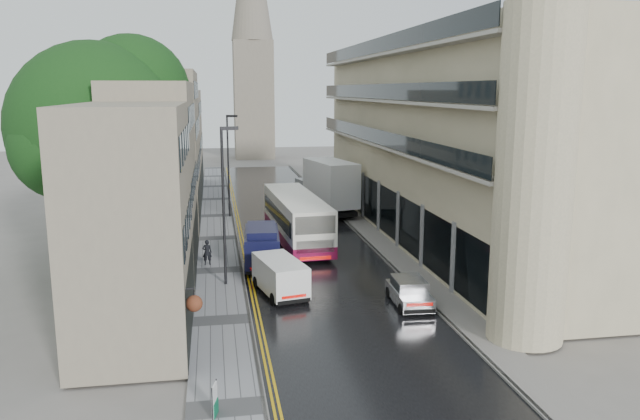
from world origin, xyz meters
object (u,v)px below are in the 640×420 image
object	(u,v)px
white_van	(274,287)
estate_sign	(215,400)
lamp_post_far	(228,167)
silver_hatchback	(402,301)
tree_far	(132,148)
tree_near	(98,156)
cream_bus	(287,231)
lamp_post_near	(224,208)
pedestrian	(207,252)
navy_van	(246,253)
white_lorry	(323,191)

from	to	relation	value
white_van	estate_sign	bearing A→B (deg)	-118.19
lamp_post_far	silver_hatchback	bearing A→B (deg)	-50.20
tree_far	lamp_post_far	size ratio (longest dim) A/B	1.47
tree_near	silver_hatchback	bearing A→B (deg)	-32.06
tree_near	lamp_post_far	size ratio (longest dim) A/B	1.64
tree_near	tree_far	bearing A→B (deg)	88.68
cream_bus	lamp_post_near	size ratio (longest dim) A/B	1.43
lamp_post_near	tree_near	bearing A→B (deg)	141.08
white_van	pedestrian	distance (m)	8.41
navy_van	estate_sign	distance (m)	16.34
white_lorry	estate_sign	size ratio (longest dim) A/B	8.30
tree_near	cream_bus	world-z (taller)	tree_near
tree_near	white_lorry	bearing A→B (deg)	40.97
estate_sign	tree_near	bearing A→B (deg)	122.29
lamp_post_far	estate_sign	bearing A→B (deg)	-69.52
white_lorry	white_van	distance (m)	21.51
tree_near	lamp_post_far	world-z (taller)	tree_near
white_van	lamp_post_far	world-z (taller)	lamp_post_far
tree_near	white_lorry	xyz separation A→B (m)	(15.39, 13.36, -4.57)
cream_bus	white_van	bearing A→B (deg)	-104.18
lamp_post_near	estate_sign	size ratio (longest dim) A/B	7.96
cream_bus	tree_far	bearing A→B (deg)	131.33
white_van	lamp_post_near	world-z (taller)	lamp_post_near
silver_hatchback	lamp_post_near	xyz separation A→B (m)	(-8.26, 5.97, 3.71)
white_van	lamp_post_near	bearing A→B (deg)	109.84
navy_van	white_van	bearing A→B (deg)	-75.15
navy_van	lamp_post_far	bearing A→B (deg)	95.68
pedestrian	estate_sign	distance (m)	18.35
silver_hatchback	lamp_post_near	world-z (taller)	lamp_post_near
white_van	pedestrian	bearing A→B (deg)	100.88
white_lorry	pedestrian	world-z (taller)	white_lorry
pedestrian	lamp_post_far	xyz separation A→B (m)	(1.78, 14.77, 3.46)
lamp_post_far	estate_sign	size ratio (longest dim) A/B	7.84
pedestrian	lamp_post_near	xyz separation A→B (m)	(1.03, -4.07, 3.52)
white_lorry	white_van	bearing A→B (deg)	-118.45
white_lorry	lamp_post_far	distance (m)	8.15
white_lorry	lamp_post_near	xyz separation A→B (m)	(-8.42, -16.93, 2.05)
white_lorry	navy_van	size ratio (longest dim) A/B	1.75
tree_far	cream_bus	xyz separation A→B (m)	(10.76, -10.89, -4.53)
pedestrian	white_van	bearing A→B (deg)	114.91
navy_van	estate_sign	bearing A→B (deg)	-92.70
cream_bus	pedestrian	xyz separation A→B (m)	(-5.12, -1.60, -0.80)
tree_near	lamp_post_near	distance (m)	8.22
lamp_post_near	lamp_post_far	size ratio (longest dim) A/B	1.02
lamp_post_near	white_van	bearing A→B (deg)	-69.47
cream_bus	estate_sign	size ratio (longest dim) A/B	11.39
lamp_post_far	white_van	bearing A→B (deg)	-63.09
navy_van	lamp_post_near	xyz separation A→B (m)	(-1.24, -1.95, 3.10)
silver_hatchback	lamp_post_near	size ratio (longest dim) A/B	0.43
lamp_post_near	estate_sign	xyz separation A→B (m)	(-0.68, -14.27, -3.76)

